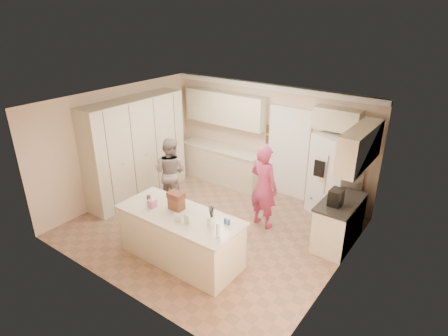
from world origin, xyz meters
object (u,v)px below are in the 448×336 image
Objects in this scene: island_base at (181,238)px; tissue_box at (152,203)px; coffee_maker at (336,197)px; dollhouse_body at (176,203)px; teen_boy at (170,172)px; refrigerator at (335,176)px; teen_girl at (264,187)px; utensil_crock at (211,221)px.

tissue_box is at bearing -169.70° from island_base.
dollhouse_body is at bearing -140.71° from coffee_maker.
coffee_maker is 2.84m from dollhouse_body.
teen_boy reaches higher than coffee_maker.
tissue_box is (-2.13, -3.22, 0.10)m from refrigerator.
island_base is (-2.05, -1.90, -0.63)m from coffee_maker.
teen_boy is (-1.40, 1.30, -0.24)m from dollhouse_body.
tissue_box is at bearing 108.86° from teen_boy.
dollhouse_body is (-2.20, -1.80, -0.03)m from coffee_maker.
refrigerator is at bearing 56.44° from tissue_box.
coffee_maker is at bearing 42.83° from island_base.
tissue_box is 0.54× the size of dollhouse_body.
coffee_maker is 1.47m from teen_girl.
refrigerator is 1.31m from coffee_maker.
refrigerator is 1.02× the size of teen_girl.
utensil_crock is 1.07× the size of tissue_box.
tissue_box is 2.26m from teen_girl.
refrigerator is 1.13× the size of teen_boy.
utensil_crock reaches higher than tissue_box.
island_base is 1.38× the size of teen_boy.
refrigerator is at bearing -166.23° from teen_boy.
coffee_maker reaches higher than utensil_crock.
utensil_crock is 0.80m from dollhouse_body.
tissue_box is 0.09× the size of teen_boy.
utensil_crock is at bearing -85.62° from refrigerator.
refrigerator is at bearing 73.07° from utensil_crock.
coffee_maker is 0.14× the size of island_base.
teen_boy reaches higher than utensil_crock.
dollhouse_body is at bearing 146.31° from island_base.
utensil_crock is at bearing 133.57° from teen_boy.
refrigerator is 3.58m from teen_boy.
utensil_crock is at bearing -3.58° from dollhouse_body.
refrigerator is 3.86m from tissue_box.
dollhouse_body is (-1.73, -3.02, 0.14)m from refrigerator.
utensil_crock is (0.65, 0.05, 0.56)m from island_base.
utensil_crock is at bearing -127.12° from coffee_maker.
island_base is at bearing 123.04° from teen_boy.
teen_boy is at bearing 137.12° from dollhouse_body.
island_base is at bearing -175.60° from utensil_crock.
teen_girl is (0.59, 1.85, 0.44)m from island_base.
coffee_maker is 2.14× the size of tissue_box.
island_base is at bearing -33.69° from dollhouse_body.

